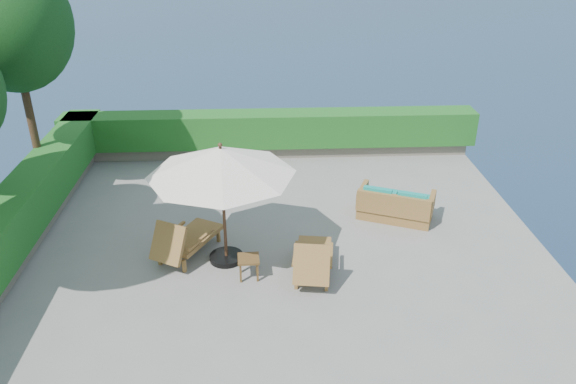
{
  "coord_description": "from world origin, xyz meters",
  "views": [
    {
      "loc": [
        -0.25,
        -10.4,
        6.7
      ],
      "look_at": [
        0.3,
        0.8,
        1.1
      ],
      "focal_mm": 35.0,
      "sensor_mm": 36.0,
      "label": 1
    }
  ],
  "objects_px": {
    "lounge_left": "(185,239)",
    "side_table": "(249,261)",
    "patio_umbrella": "(221,163)",
    "wicker_loveseat": "(395,206)",
    "lounge_right": "(313,258)"
  },
  "relations": [
    {
      "from": "lounge_left",
      "to": "side_table",
      "type": "distance_m",
      "value": 1.61
    },
    {
      "from": "patio_umbrella",
      "to": "lounge_left",
      "type": "distance_m",
      "value": 2.06
    },
    {
      "from": "lounge_right",
      "to": "patio_umbrella",
      "type": "bearing_deg",
      "value": 167.52
    },
    {
      "from": "patio_umbrella",
      "to": "wicker_loveseat",
      "type": "xyz_separation_m",
      "value": [
        4.0,
        1.63,
        -1.94
      ]
    },
    {
      "from": "lounge_right",
      "to": "wicker_loveseat",
      "type": "distance_m",
      "value": 3.19
    },
    {
      "from": "patio_umbrella",
      "to": "lounge_left",
      "type": "height_order",
      "value": "patio_umbrella"
    },
    {
      "from": "patio_umbrella",
      "to": "side_table",
      "type": "xyz_separation_m",
      "value": [
        0.49,
        -0.66,
        -1.9
      ]
    },
    {
      "from": "lounge_left",
      "to": "side_table",
      "type": "bearing_deg",
      "value": -2.71
    },
    {
      "from": "patio_umbrella",
      "to": "side_table",
      "type": "relative_size",
      "value": 7.02
    },
    {
      "from": "lounge_right",
      "to": "wicker_loveseat",
      "type": "bearing_deg",
      "value": 54.47
    },
    {
      "from": "patio_umbrella",
      "to": "wicker_loveseat",
      "type": "relative_size",
      "value": 1.64
    },
    {
      "from": "patio_umbrella",
      "to": "lounge_right",
      "type": "bearing_deg",
      "value": -20.65
    },
    {
      "from": "patio_umbrella",
      "to": "side_table",
      "type": "height_order",
      "value": "patio_umbrella"
    },
    {
      "from": "lounge_left",
      "to": "side_table",
      "type": "height_order",
      "value": "lounge_left"
    },
    {
      "from": "lounge_right",
      "to": "side_table",
      "type": "xyz_separation_m",
      "value": [
        -1.3,
        0.02,
        -0.04
      ]
    }
  ]
}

